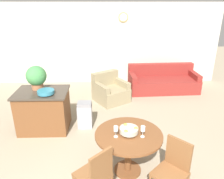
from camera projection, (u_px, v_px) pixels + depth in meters
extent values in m
cube|color=beige|center=(102.00, 44.00, 7.46)|extent=(8.00, 0.06, 2.70)
cylinder|color=tan|center=(123.00, 17.00, 7.11)|extent=(0.32, 0.02, 0.32)
cylinder|color=white|center=(123.00, 17.00, 7.10)|extent=(0.25, 0.01, 0.25)
cylinder|color=brown|center=(128.00, 170.00, 3.75)|extent=(0.46, 0.46, 0.04)
cylinder|color=brown|center=(128.00, 153.00, 3.62)|extent=(0.11, 0.11, 0.67)
cylinder|color=brown|center=(129.00, 135.00, 3.48)|extent=(1.09, 1.09, 0.03)
cylinder|color=brown|center=(94.00, 173.00, 3.42)|extent=(0.04, 0.04, 0.41)
cube|color=brown|center=(92.00, 175.00, 3.08)|extent=(0.59, 0.59, 0.05)
cube|color=brown|center=(101.00, 167.00, 2.86)|extent=(0.31, 0.30, 0.46)
cylinder|color=brown|center=(164.00, 173.00, 3.43)|extent=(0.04, 0.04, 0.41)
cube|color=brown|center=(170.00, 174.00, 3.09)|extent=(0.59, 0.59, 0.05)
cube|color=brown|center=(179.00, 153.00, 3.12)|extent=(0.30, 0.31, 0.46)
cylinder|color=#B7B29E|center=(129.00, 133.00, 3.47)|extent=(0.11, 0.11, 0.03)
cylinder|color=#B7B29E|center=(129.00, 130.00, 3.45)|extent=(0.30, 0.30, 0.08)
sphere|color=#8CB738|center=(136.00, 129.00, 3.44)|extent=(0.07, 0.07, 0.07)
sphere|color=#8CB738|center=(125.00, 125.00, 3.53)|extent=(0.07, 0.07, 0.07)
sphere|color=#8CB738|center=(126.00, 132.00, 3.35)|extent=(0.07, 0.07, 0.07)
cylinder|color=silver|center=(116.00, 137.00, 3.40)|extent=(0.06, 0.06, 0.01)
cylinder|color=silver|center=(116.00, 134.00, 3.38)|extent=(0.01, 0.01, 0.10)
cylinder|color=silver|center=(116.00, 129.00, 3.34)|extent=(0.07, 0.07, 0.08)
cylinder|color=silver|center=(142.00, 137.00, 3.40)|extent=(0.06, 0.06, 0.01)
cylinder|color=silver|center=(143.00, 134.00, 3.38)|extent=(0.01, 0.01, 0.10)
cylinder|color=silver|center=(143.00, 129.00, 3.35)|extent=(0.07, 0.07, 0.08)
cube|color=brown|center=(44.00, 111.00, 4.86)|extent=(1.05, 0.76, 0.88)
cube|color=#42382D|center=(41.00, 92.00, 4.69)|extent=(1.11, 0.82, 0.04)
cylinder|color=teal|center=(46.00, 94.00, 4.52)|extent=(0.12, 0.12, 0.02)
cylinder|color=teal|center=(46.00, 92.00, 4.50)|extent=(0.34, 0.34, 0.07)
cylinder|color=#A36642|center=(38.00, 86.00, 4.80)|extent=(0.25, 0.25, 0.14)
sphere|color=#478E4C|center=(36.00, 76.00, 4.71)|extent=(0.44, 0.44, 0.44)
cube|color=#9E9EA3|center=(85.00, 116.00, 4.99)|extent=(0.32, 0.27, 0.54)
cube|color=gray|center=(84.00, 104.00, 4.88)|extent=(0.31, 0.26, 0.07)
cube|color=maroon|center=(163.00, 84.00, 7.07)|extent=(2.21, 1.06, 0.42)
cube|color=maroon|center=(161.00, 69.00, 7.26)|extent=(2.17, 0.31, 0.39)
cube|color=maroon|center=(132.00, 83.00, 6.97)|extent=(0.20, 0.88, 0.59)
cube|color=maroon|center=(193.00, 81.00, 7.11)|extent=(0.20, 0.88, 0.59)
cube|color=#998966|center=(111.00, 94.00, 6.33)|extent=(1.15, 1.15, 0.40)
cube|color=#998966|center=(105.00, 78.00, 6.43)|extent=(0.80, 0.60, 0.41)
cube|color=#998966|center=(101.00, 94.00, 6.12)|extent=(0.52, 0.72, 0.58)
cube|color=#998966|center=(121.00, 89.00, 6.48)|extent=(0.52, 0.72, 0.58)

